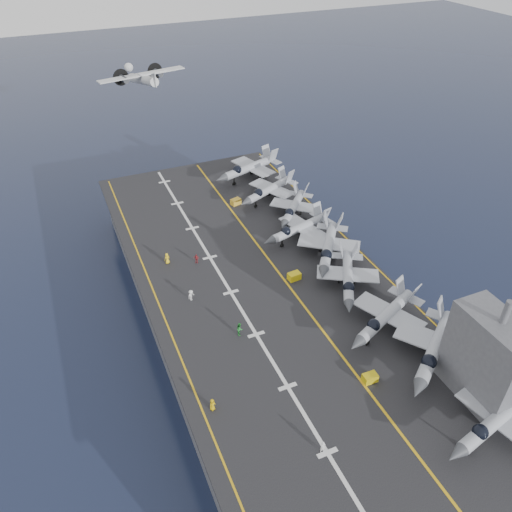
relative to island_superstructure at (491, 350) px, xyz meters
name	(u,v)px	position (x,y,z in m)	size (l,w,h in m)	color
ground	(265,330)	(-15.00, 30.00, -17.90)	(500.00, 500.00, 0.00)	#142135
hull	(266,308)	(-15.00, 30.00, -12.90)	(36.00, 90.00, 10.00)	#56595E
flight_deck	(266,284)	(-15.00, 30.00, -7.70)	(38.00, 92.00, 0.40)	black
foul_line	(283,278)	(-12.00, 30.00, -7.48)	(0.35, 90.00, 0.02)	gold
landing_centerline	(231,292)	(-21.00, 30.00, -7.48)	(0.50, 90.00, 0.02)	silver
deck_edge_port	(162,311)	(-32.00, 30.00, -7.48)	(0.25, 90.00, 0.02)	gold
deck_edge_stbd	(364,256)	(3.50, 30.00, -7.48)	(0.25, 90.00, 0.02)	gold
island_superstructure	(491,350)	(0.00, 0.00, 0.00)	(5.00, 10.00, 15.00)	#56595E
fighter_jet_0	(497,419)	(-2.45, -5.23, -4.91)	(16.71, 12.91, 5.18)	#9EA5AE
fighter_jet_1	(436,346)	(-1.52, 6.28, -4.65)	(19.70, 18.45, 5.70)	#919BA2
fighter_jet_2	(386,315)	(-3.84, 13.91, -4.87)	(17.98, 15.42, 5.27)	gray
fighter_jet_3	(348,276)	(-3.96, 23.68, -4.99)	(15.65, 17.36, 5.02)	#9CA5AB
fighter_jet_4	(329,245)	(-2.66, 31.94, -4.79)	(17.62, 18.71, 5.41)	gray
fighter_jet_5	(300,227)	(-4.41, 39.04, -5.00)	(16.37, 12.93, 5.01)	gray
fighter_jet_6	(294,206)	(-2.03, 46.10, -5.11)	(16.06, 16.36, 4.78)	#8D959B
fighter_jet_7	(269,189)	(-3.51, 54.00, -4.99)	(17.14, 14.74, 5.02)	#9FA8B0
fighter_jet_8	(250,167)	(-3.44, 64.18, -4.71)	(18.61, 15.20, 5.58)	#9FA7B2
tow_cart_a	(370,378)	(-11.00, 6.72, -6.94)	(1.88, 1.24, 1.11)	gold
tow_cart_b	(294,276)	(-10.46, 29.04, -6.90)	(2.11, 1.49, 1.20)	gold
tow_cart_c	(236,202)	(-10.34, 55.03, -6.92)	(2.21, 1.74, 1.17)	gold
crew_0	(212,405)	(-30.78, 10.52, -6.62)	(1.27, 1.11, 1.77)	#CAA208
crew_2	(240,329)	(-23.06, 21.06, -6.50)	(1.17, 1.40, 2.00)	green
crew_3	(191,295)	(-27.15, 30.71, -6.58)	(1.33, 1.21, 1.84)	silver
crew_4	(196,259)	(-23.51, 39.50, -6.66)	(1.22, 1.15, 1.69)	maroon
crew_5	(167,258)	(-28.03, 41.29, -6.52)	(1.35, 1.08, 1.97)	yellow
crew_6	(323,447)	(-21.45, 0.37, -6.63)	(1.05, 0.70, 1.74)	silver
transport_plane	(143,80)	(-20.07, 84.26, 10.12)	(21.90, 17.08, 4.63)	silver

